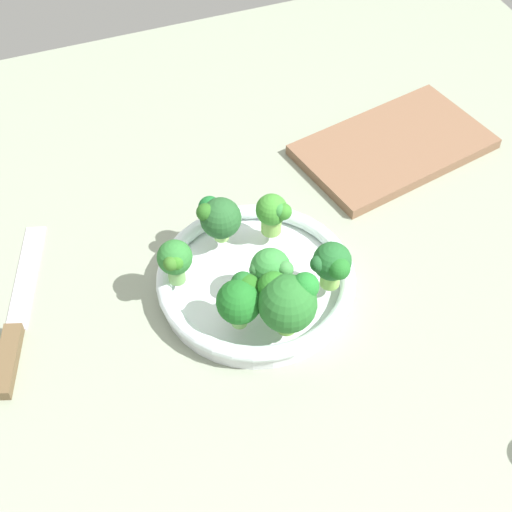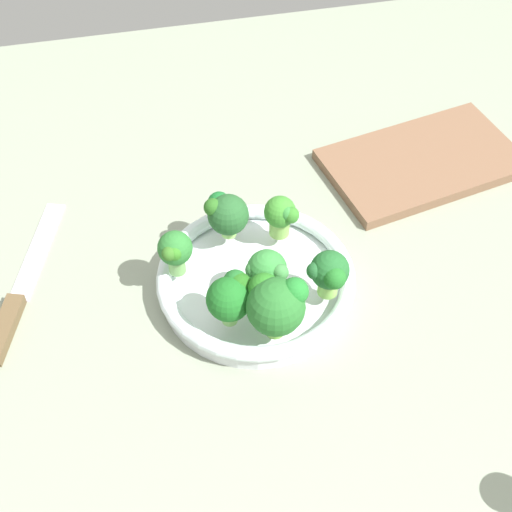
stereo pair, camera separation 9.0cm
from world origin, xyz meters
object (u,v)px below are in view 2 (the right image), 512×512
Objects in this scene: broccoli_floret_1 at (268,274)px; broccoli_floret_3 at (175,251)px; broccoli_floret_4 at (276,304)px; knife at (17,299)px; bowl at (256,281)px; broccoli_floret_2 at (329,273)px; broccoli_floret_0 at (231,296)px; broccoli_floret_6 at (281,215)px; cutting_board at (422,162)px; broccoli_floret_5 at (226,213)px.

broccoli_floret_3 is (10.04, -5.53, 0.39)cm from broccoli_floret_1.
broccoli_floret_4 is 33.36cm from knife.
broccoli_floret_3 is at bearing 173.32° from knife.
knife is at bearing -6.68° from broccoli_floret_3.
bowl is at bearing -79.30° from broccoli_floret_1.
bowl is 3.86× the size of broccoli_floret_2.
broccoli_floret_4 is at bearing 27.72° from broccoli_floret_2.
broccoli_floret_0 is 9.78cm from broccoli_floret_3.
broccoli_floret_6 is (-8.67, -11.79, -0.64)cm from broccoli_floret_0.
bowl reaches higher than cutting_board.
broccoli_floret_3 reaches higher than broccoli_floret_1.
bowl is 9.46cm from broccoli_floret_0.
broccoli_floret_1 is 9.81cm from broccoli_floret_6.
broccoli_floret_6 is 34.36cm from knife.
knife is 0.94× the size of cutting_board.
broccoli_floret_2 is 15.77cm from broccoli_floret_5.
bowl is at bearing -87.99° from broccoli_floret_4.
cutting_board is (-28.26, -26.39, -7.50)cm from broccoli_floret_4.
broccoli_floret_5 is 27.89cm from knife.
broccoli_floret_5 is (-7.07, -5.09, -0.22)cm from broccoli_floret_3.
broccoli_floret_6 is 0.21× the size of cutting_board.
broccoli_floret_2 is (-6.94, 1.65, 0.39)cm from broccoli_floret_1.
broccoli_floret_3 is at bearing -48.57° from broccoli_floret_4.
bowl is 8.85cm from broccoli_floret_6.
broccoli_floret_2 is at bearing 47.07° from cutting_board.
bowl is 9.29cm from broccoli_floret_5.
broccoli_floret_1 is at bearing 67.11° from broccoli_floret_6.
broccoli_floret_0 is 13.52cm from broccoli_floret_5.
broccoli_floret_3 is (5.18, -8.29, -0.22)cm from broccoli_floret_0.
broccoli_floret_1 is 0.75× the size of broccoli_floret_4.
broccoli_floret_4 is (0.33, 5.46, 1.33)cm from broccoli_floret_1.
broccoli_floret_2 is (-7.58, 5.05, 5.58)cm from bowl.
broccoli_floret_6 is (-6.78, 1.59, -0.19)cm from broccoli_floret_5.
broccoli_floret_5 is 0.22× the size of cutting_board.
broccoli_floret_1 is 5.63cm from broccoli_floret_4.
broccoli_floret_3 is 1.01× the size of broccoli_floret_5.
broccoli_floret_3 is at bearing -12.75° from bowl.
broccoli_floret_2 is (-11.79, -1.11, -0.23)cm from broccoli_floret_0.
broccoli_floret_5 reaches higher than broccoli_floret_6.
broccoli_floret_3 is (9.39, -2.13, 5.58)cm from bowl.
broccoli_floret_0 is (4.21, 6.16, 5.81)cm from bowl.
cutting_board is (-27.93, -20.93, -6.17)cm from broccoli_floret_1.
broccoli_floret_4 is at bearing 43.04° from cutting_board.
broccoli_floret_4 reaches higher than broccoli_floret_3.
broccoli_floret_4 is at bearing 149.10° from broccoli_floret_0.
broccoli_floret_0 is at bearing 53.68° from broccoli_floret_6.
knife is at bearing 1.99° from broccoli_floret_6.
broccoli_floret_5 is at bearing -174.15° from knife.
broccoli_floret_1 is at bearing -93.47° from broccoli_floret_4.
broccoli_floret_2 is 0.25× the size of knife.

